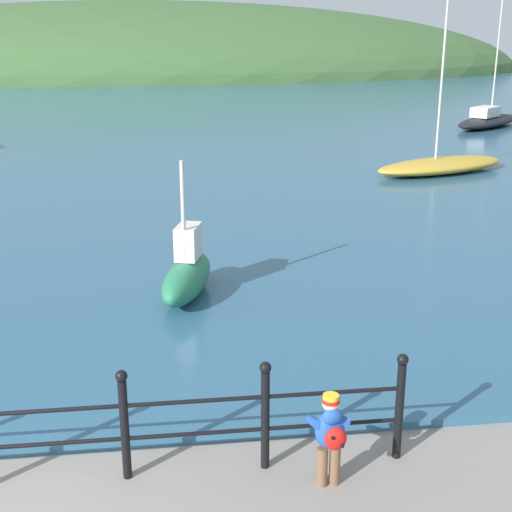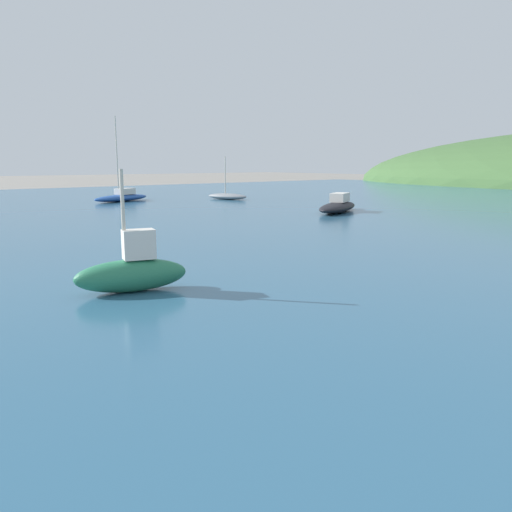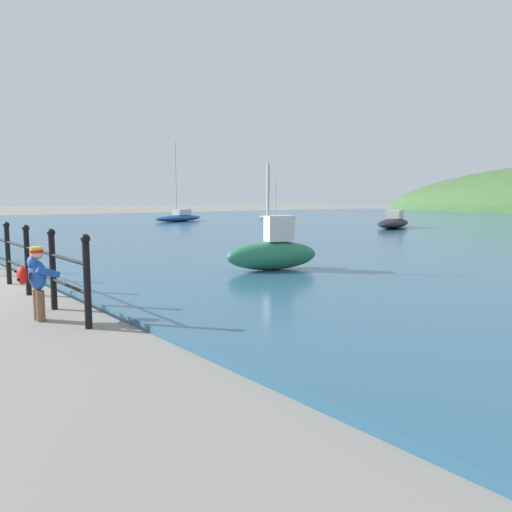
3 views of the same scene
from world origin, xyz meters
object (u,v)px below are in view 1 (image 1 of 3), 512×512
at_px(boat_mid_harbor, 488,120).
at_px(boat_red_dinghy, 441,165).
at_px(boat_far_right, 187,273).
at_px(child_in_coat, 330,432).

relative_size(boat_mid_harbor, boat_red_dinghy, 1.09).
height_order(boat_mid_harbor, boat_red_dinghy, boat_mid_harbor).
xyz_separation_m(boat_far_right, boat_mid_harbor, (14.02, 19.24, -0.08)).
distance_m(child_in_coat, boat_mid_harbor, 27.61).
bearing_deg(boat_red_dinghy, boat_mid_harbor, 58.58).
distance_m(boat_mid_harbor, boat_red_dinghy, 11.39).
height_order(boat_far_right, boat_mid_harbor, boat_mid_harbor).
bearing_deg(child_in_coat, boat_red_dinghy, 65.01).
bearing_deg(boat_far_right, child_in_coat, -76.89).
xyz_separation_m(child_in_coat, boat_far_right, (-1.22, 5.22, -0.12)).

